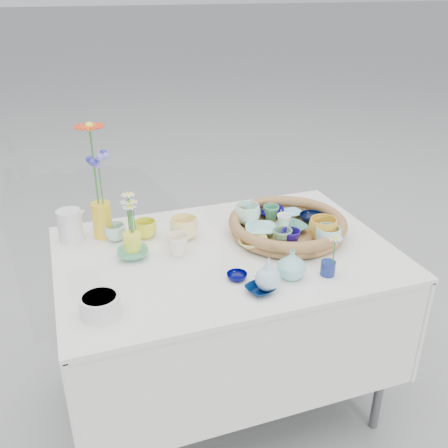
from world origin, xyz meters
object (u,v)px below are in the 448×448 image
object	(u,v)px
display_table	(225,400)
bud_vase_seafoam	(292,264)
wicker_tray	(287,226)
tall_vase_yellow	(102,220)

from	to	relation	value
display_table	bud_vase_seafoam	bearing A→B (deg)	-58.80
display_table	wicker_tray	size ratio (longest dim) A/B	2.66
bud_vase_seafoam	tall_vase_yellow	size ratio (longest dim) A/B	0.73
bud_vase_seafoam	display_table	bearing A→B (deg)	121.20
wicker_tray	tall_vase_yellow	bearing A→B (deg)	162.19
display_table	wicker_tray	distance (m)	0.85
wicker_tray	bud_vase_seafoam	world-z (taller)	bud_vase_seafoam
bud_vase_seafoam	tall_vase_yellow	bearing A→B (deg)	137.50
display_table	wicker_tray	bearing A→B (deg)	10.12
bud_vase_seafoam	tall_vase_yellow	world-z (taller)	tall_vase_yellow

